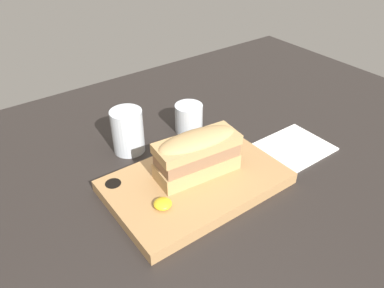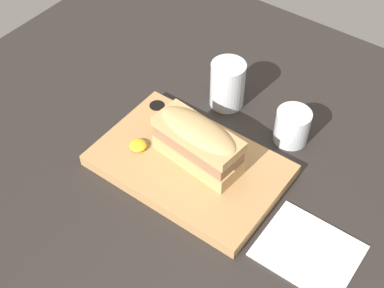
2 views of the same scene
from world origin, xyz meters
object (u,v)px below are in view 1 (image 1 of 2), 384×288
object	(u,v)px
serving_board	(195,182)
sandwich	(197,152)
water_glass	(128,134)
napkin	(294,147)
wine_glass	(189,119)

from	to	relation	value
serving_board	sandwich	xyz separation A→B (cm)	(1.21, 1.05, 6.25)
water_glass	napkin	distance (cm)	38.39
serving_board	wine_glass	world-z (taller)	wine_glass
water_glass	wine_glass	bearing A→B (deg)	-4.47
sandwich	napkin	xyz separation A→B (cm)	(25.42, -3.71, -7.27)
napkin	sandwich	bearing A→B (deg)	171.69
water_glass	napkin	xyz separation A→B (cm)	(31.12, -22.07, -4.23)
serving_board	napkin	xyz separation A→B (cm)	(26.64, -2.66, -1.02)
serving_board	water_glass	bearing A→B (deg)	103.02
serving_board	napkin	world-z (taller)	serving_board
sandwich	water_glass	bearing A→B (deg)	107.26
sandwich	wine_glass	distance (cm)	20.42
serving_board	wine_glass	bearing A→B (deg)	57.55
water_glass	napkin	size ratio (longest dim) A/B	0.64
water_glass	wine_glass	xyz separation A→B (cm)	(16.03, -1.25, -1.19)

